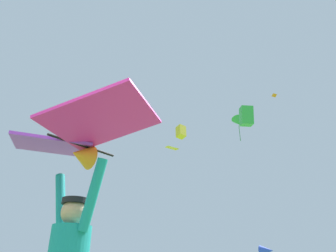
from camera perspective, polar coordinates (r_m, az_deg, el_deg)
name	(u,v)px	position (r m, az deg, el deg)	size (l,w,h in m)	color
held_stunt_kite	(76,139)	(3.16, -16.45, -2.23)	(1.97, 1.14, 0.42)	black
distant_kite_orange_far_center	(274,95)	(35.97, 18.81, 5.33)	(0.45, 0.44, 0.24)	orange
distant_kite_green_high_left	(238,122)	(28.28, 12.71, 0.77)	(1.52, 1.45, 2.46)	green
distant_kite_yellow_low_right	(172,147)	(17.73, 0.78, -3.93)	(0.78, 0.79, 0.29)	yellow
distant_kite_green_high_right	(246,116)	(20.46, 14.09, 1.76)	(1.19, 1.19, 1.32)	green
distant_kite_yellow_low_left	(181,132)	(28.33, 2.37, -1.07)	(1.01, 1.03, 1.27)	yellow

